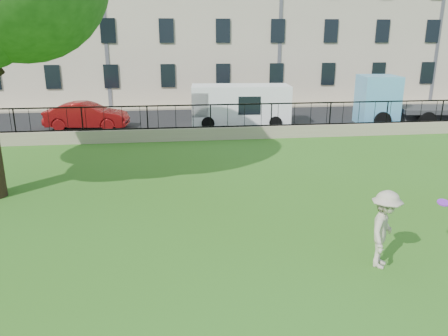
{
  "coord_description": "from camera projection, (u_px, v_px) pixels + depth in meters",
  "views": [
    {
      "loc": [
        -2.01,
        -8.74,
        4.84
      ],
      "look_at": [
        -0.43,
        3.5,
        1.11
      ],
      "focal_mm": 35.0,
      "sensor_mm": 36.0,
      "label": 1
    }
  ],
  "objects": [
    {
      "name": "ground",
      "position": [
        262.0,
        258.0,
        9.94
      ],
      "size": [
        120.0,
        120.0,
        0.0
      ],
      "primitive_type": "plane",
      "color": "#356518",
      "rests_on": "ground"
    },
    {
      "name": "retaining_wall",
      "position": [
        211.0,
        133.0,
        21.25
      ],
      "size": [
        50.0,
        0.4,
        0.6
      ],
      "primitive_type": "cube",
      "color": "gray",
      "rests_on": "ground"
    },
    {
      "name": "iron_railing",
      "position": [
        210.0,
        116.0,
        21.0
      ],
      "size": [
        50.0,
        0.05,
        1.13
      ],
      "color": "black",
      "rests_on": "retaining_wall"
    },
    {
      "name": "street",
      "position": [
        203.0,
        122.0,
        25.79
      ],
      "size": [
        60.0,
        9.0,
        0.01
      ],
      "primitive_type": "cube",
      "color": "black",
      "rests_on": "ground"
    },
    {
      "name": "sidewalk",
      "position": [
        197.0,
        107.0,
        30.71
      ],
      "size": [
        60.0,
        1.4,
        0.12
      ],
      "primitive_type": "cube",
      "color": "gray",
      "rests_on": "ground"
    },
    {
      "name": "building_row",
      "position": [
        190.0,
        9.0,
        34.11
      ],
      "size": [
        56.4,
        10.4,
        13.8
      ],
      "color": "beige",
      "rests_on": "ground"
    },
    {
      "name": "man",
      "position": [
        384.0,
        229.0,
        9.35
      ],
      "size": [
        1.19,
        1.28,
        1.74
      ],
      "primitive_type": "imported",
      "rotation": [
        0.0,
        0.0,
        0.92
      ],
      "color": "#BEAF9A",
      "rests_on": "ground"
    },
    {
      "name": "frisbee",
      "position": [
        443.0,
        203.0,
        9.71
      ],
      "size": [
        0.36,
        0.35,
        0.12
      ],
      "primitive_type": "cylinder",
      "rotation": [
        0.21,
        -0.14,
        0.4
      ],
      "color": "purple"
    },
    {
      "name": "red_sedan",
      "position": [
        87.0,
        116.0,
        23.57
      ],
      "size": [
        4.5,
        1.95,
        1.44
      ],
      "primitive_type": "imported",
      "rotation": [
        0.0,
        0.0,
        1.47
      ],
      "color": "maroon",
      "rests_on": "street"
    },
    {
      "name": "white_van",
      "position": [
        240.0,
        106.0,
        24.32
      ],
      "size": [
        5.54,
        2.54,
        2.26
      ],
      "primitive_type": "cube",
      "rotation": [
        0.0,
        0.0,
        -0.08
      ],
      "color": "white",
      "rests_on": "street"
    },
    {
      "name": "blue_truck",
      "position": [
        417.0,
        100.0,
        24.68
      ],
      "size": [
        6.78,
        3.11,
        2.74
      ],
      "primitive_type": "cube",
      "rotation": [
        0.0,
        0.0,
        -0.12
      ],
      "color": "#63B5E9",
      "rests_on": "street"
    }
  ]
}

